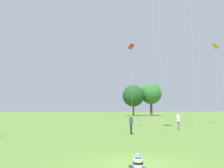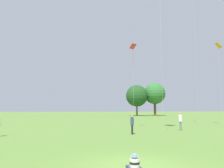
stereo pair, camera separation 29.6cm
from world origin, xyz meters
name	(u,v)px [view 1 (the left image)]	position (x,y,z in m)	size (l,w,h in m)	color
ground_plane	(138,168)	(0.00, 0.00, 0.00)	(300.00, 300.00, 0.00)	#567A33
seated_toddler	(138,163)	(-0.08, -0.24, 0.21)	(0.51, 0.61, 0.56)	#383D56
person_standing_0	(178,119)	(7.95, 13.04, 1.11)	(0.48, 0.48, 1.85)	slate
person_standing_2	(131,123)	(2.30, 10.36, 0.99)	(0.39, 0.39, 1.63)	black
kite_1	(215,49)	(16.41, 18.56, 10.45)	(0.86, 1.08, 11.17)	orange
kite_2	(131,51)	(3.68, 15.52, 8.78)	(0.89, 0.84, 9.56)	red
distant_tree_0	(151,94)	(20.82, 58.43, 6.96)	(6.73, 6.73, 10.36)	brown
distant_tree_1	(133,96)	(14.81, 57.83, 6.17)	(6.71, 6.71, 9.54)	brown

